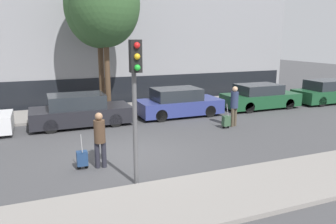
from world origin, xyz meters
The scene contains 16 objects.
ground_plane centered at (0.00, 0.00, 0.00)m, with size 80.00×80.00×0.00m, color #424244.
sidewalk_near centered at (0.00, -3.75, 0.06)m, with size 28.00×2.50×0.12m.
sidewalk_far centered at (0.00, 7.00, 0.06)m, with size 28.00×3.00×0.12m.
building_facade centered at (0.00, 10.81, 5.95)m, with size 28.00×3.27×11.93m.
parked_car_1 centered at (-1.04, 4.61, 0.67)m, with size 4.42×1.88×1.45m.
parked_car_2 centered at (3.87, 4.72, 0.67)m, with size 4.23×1.91×1.43m.
parked_car_3 centered at (8.89, 4.70, 0.65)m, with size 4.31×1.85×1.37m.
parked_car_4 centered at (13.86, 4.50, 0.66)m, with size 4.50×1.78×1.41m.
pedestrian_left centered at (-1.10, -0.73, 0.98)m, with size 0.35×0.34×1.73m.
trolley_left centered at (-1.65, -0.65, 0.34)m, with size 0.34×0.29×1.11m.
pedestrian_right centered at (5.37, 1.91, 1.04)m, with size 0.34×0.34×1.82m.
trolley_right centered at (4.86, 1.71, 0.34)m, with size 0.34×0.29×1.11m.
traffic_light centered at (-0.42, -2.36, 2.75)m, with size 0.28×0.47×3.86m.
parked_bicycle centered at (-0.30, 6.99, 0.49)m, with size 1.77×0.06×0.96m.
bare_tree_near_crossing centered at (0.43, 6.96, 5.46)m, with size 3.41×3.41×7.44m.
bare_tree_down_street centered at (0.62, 6.35, 5.53)m, with size 3.46×3.46×7.55m.
Camera 1 is at (-2.71, -10.29, 3.89)m, focal length 35.00 mm.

